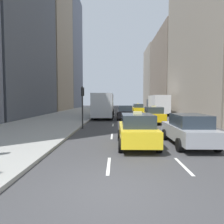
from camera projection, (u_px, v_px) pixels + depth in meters
ground_plane at (113, 190)px, 5.52m from camera, size 160.00×160.00×0.00m
sidewalk_left at (73, 114)px, 32.59m from camera, size 8.00×66.00×0.15m
lane_markings at (134, 117)px, 28.42m from camera, size 5.72×56.00×0.01m
building_row_left at (40, 31)px, 37.06m from camera, size 6.00×61.94×33.06m
building_row_right at (199, 17)px, 28.57m from camera, size 6.00×60.91×35.72m
taxi_lead at (137, 130)px, 10.64m from camera, size 2.02×4.40×1.87m
taxi_second at (153, 115)px, 20.89m from camera, size 2.02×4.40×1.87m
taxi_third at (138, 109)px, 35.47m from camera, size 2.02×4.40×1.87m
sedan_black_near at (188, 130)px, 10.78m from camera, size 2.02×4.55×1.71m
sedan_silver_behind at (125, 112)px, 24.95m from camera, size 2.02×4.89×1.77m
city_bus at (104, 104)px, 28.61m from camera, size 2.80×11.61×3.25m
box_truck at (157, 104)px, 32.35m from camera, size 2.58×8.40×3.15m
traffic_light_pole at (83, 100)px, 16.88m from camera, size 0.24×0.42×3.60m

